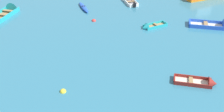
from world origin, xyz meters
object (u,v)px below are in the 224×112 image
rowboat_turquoise_back_row_left (9,11)px  rowboat_maroon_cluster_outer (204,83)px  kayak_blue_outer_left (84,7)px  mooring_buoy_outer_edge (63,92)px  rowboat_turquoise_foreground_center (149,27)px  mooring_buoy_midfield (94,21)px  rowboat_blue_near_right (220,26)px

rowboat_turquoise_back_row_left → rowboat_maroon_cluster_outer: size_ratio=1.49×
kayak_blue_outer_left → mooring_buoy_outer_edge: bearing=-101.4°
kayak_blue_outer_left → mooring_buoy_outer_edge: size_ratio=7.88×
rowboat_turquoise_back_row_left → rowboat_turquoise_foreground_center: rowboat_turquoise_back_row_left is taller
rowboat_turquoise_back_row_left → mooring_buoy_midfield: 9.87m
kayak_blue_outer_left → rowboat_turquoise_back_row_left: bearing=177.6°
rowboat_turquoise_back_row_left → rowboat_blue_near_right: rowboat_turquoise_back_row_left is taller
rowboat_maroon_cluster_outer → rowboat_blue_near_right: size_ratio=0.72×
kayak_blue_outer_left → rowboat_maroon_cluster_outer: (6.86, -16.33, -0.02)m
rowboat_maroon_cluster_outer → mooring_buoy_midfield: (-6.20, 12.56, -0.14)m
kayak_blue_outer_left → rowboat_turquoise_foreground_center: rowboat_turquoise_foreground_center is taller
rowboat_blue_near_right → mooring_buoy_outer_edge: 17.58m
rowboat_turquoise_back_row_left → rowboat_turquoise_foreground_center: bearing=-25.9°
rowboat_maroon_cluster_outer → rowboat_turquoise_foreground_center: 9.83m
mooring_buoy_outer_edge → mooring_buoy_midfield: 12.08m
kayak_blue_outer_left → rowboat_turquoise_back_row_left: size_ratio=0.74×
kayak_blue_outer_left → rowboat_maroon_cluster_outer: rowboat_maroon_cluster_outer is taller
rowboat_turquoise_foreground_center → rowboat_turquoise_back_row_left: bearing=154.1°
kayak_blue_outer_left → rowboat_blue_near_right: 15.00m
kayak_blue_outer_left → rowboat_turquoise_foreground_center: size_ratio=1.20×
rowboat_maroon_cluster_outer → mooring_buoy_midfield: size_ratio=6.99×
rowboat_turquoise_foreground_center → mooring_buoy_outer_edge: rowboat_turquoise_foreground_center is taller
rowboat_blue_near_right → kayak_blue_outer_left: bearing=148.8°
kayak_blue_outer_left → rowboat_turquoise_foreground_center: (5.86, -6.55, -0.03)m
rowboat_turquoise_back_row_left → rowboat_turquoise_foreground_center: size_ratio=1.62×
rowboat_maroon_cluster_outer → rowboat_turquoise_back_row_left: bearing=132.3°
rowboat_turquoise_foreground_center → mooring_buoy_midfield: size_ratio=6.45×
mooring_buoy_midfield → rowboat_blue_near_right: bearing=-18.2°
kayak_blue_outer_left → mooring_buoy_outer_edge: (-3.06, -15.26, -0.16)m
kayak_blue_outer_left → rowboat_maroon_cluster_outer: bearing=-67.2°
rowboat_maroon_cluster_outer → mooring_buoy_outer_edge: 9.99m
rowboat_turquoise_back_row_left → rowboat_blue_near_right: (21.15, -8.10, -0.03)m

